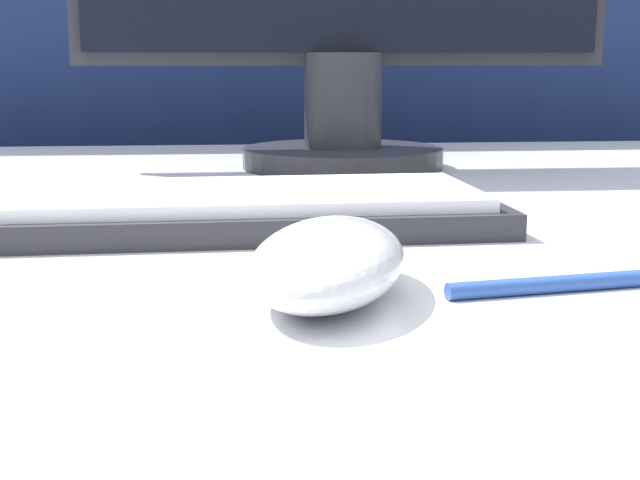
# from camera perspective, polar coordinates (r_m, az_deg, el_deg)

# --- Properties ---
(partition_panel) EXTENTS (5.00, 0.03, 1.41)m
(partition_panel) POSITION_cam_1_polar(r_m,az_deg,el_deg) (1.26, -6.84, 3.92)
(partition_panel) COLOR navy
(partition_panel) RESTS_ON ground_plane
(computer_mouse_near) EXTENTS (0.10, 0.14, 0.03)m
(computer_mouse_near) POSITION_cam_1_polar(r_m,az_deg,el_deg) (0.39, 0.55, -1.37)
(computer_mouse_near) COLOR silver
(computer_mouse_near) RESTS_ON desk
(keyboard) EXTENTS (0.46, 0.16, 0.02)m
(keyboard) POSITION_cam_1_polar(r_m,az_deg,el_deg) (0.57, -11.80, 1.84)
(keyboard) COLOR #28282D
(keyboard) RESTS_ON desk
(pen) EXTENTS (0.13, 0.03, 0.01)m
(pen) POSITION_cam_1_polar(r_m,az_deg,el_deg) (0.43, 16.41, -2.61)
(pen) COLOR #284C9E
(pen) RESTS_ON desk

